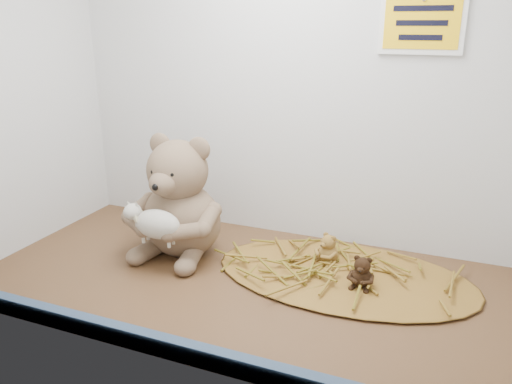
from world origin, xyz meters
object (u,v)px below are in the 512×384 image
at_px(toy_lamb, 157,224).
at_px(mini_teddy_brown, 362,271).
at_px(mini_teddy_tan, 329,247).
at_px(main_teddy, 180,196).

bearing_deg(toy_lamb, mini_teddy_brown, 10.23).
xyz_separation_m(mini_teddy_tan, mini_teddy_brown, (0.10, -0.09, -0.00)).
height_order(mini_teddy_tan, mini_teddy_brown, same).
xyz_separation_m(main_teddy, toy_lamb, (0.00, -0.11, -0.03)).
distance_m(main_teddy, toy_lamb, 0.11).
distance_m(main_teddy, mini_teddy_brown, 0.47).
bearing_deg(mini_teddy_tan, main_teddy, -136.26).
xyz_separation_m(main_teddy, mini_teddy_brown, (0.45, -0.03, -0.10)).
bearing_deg(main_teddy, mini_teddy_brown, -1.83).
distance_m(main_teddy, mini_teddy_tan, 0.38).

